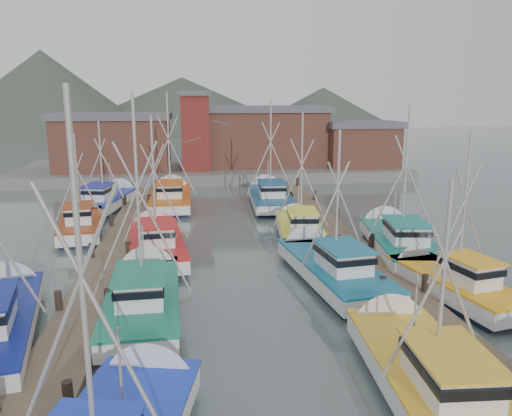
{
  "coord_description": "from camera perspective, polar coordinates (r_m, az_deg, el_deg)",
  "views": [
    {
      "loc": [
        -2.29,
        -22.21,
        9.0
      ],
      "look_at": [
        1.34,
        6.54,
        2.6
      ],
      "focal_mm": 35.0,
      "sensor_mm": 36.0,
      "label": 1
    }
  ],
  "objects": [
    {
      "name": "ground",
      "position": [
        24.07,
        -1.23,
        -9.5
      ],
      "size": [
        260.0,
        260.0,
        0.0
      ],
      "primitive_type": "plane",
      "color": "#4D5D59",
      "rests_on": "ground"
    },
    {
      "name": "quay",
      "position": [
        59.85,
        -4.95,
        4.34
      ],
      "size": [
        44.0,
        16.0,
        1.2
      ],
      "primitive_type": "cube",
      "color": "slate",
      "rests_on": "ground"
    },
    {
      "name": "boat_13",
      "position": [
        43.08,
        1.53,
        1.32
      ],
      "size": [
        4.0,
        10.43,
        9.79
      ],
      "rotation": [
        0.0,
        0.0,
        -0.05
      ],
      "color": "#101D37",
      "rests_on": "ground"
    },
    {
      "name": "shed_center",
      "position": [
        59.94,
        0.78,
        8.33
      ],
      "size": [
        14.84,
        9.54,
        6.9
      ],
      "color": "brown",
      "rests_on": "quay"
    },
    {
      "name": "lookout_tower",
      "position": [
        55.32,
        -6.96,
        8.79
      ],
      "size": [
        3.6,
        3.6,
        8.5
      ],
      "color": "maroon",
      "rests_on": "quay"
    },
    {
      "name": "dock_left",
      "position": [
        28.08,
        -16.57,
        -6.32
      ],
      "size": [
        2.3,
        46.0,
        1.5
      ],
      "color": "brown",
      "rests_on": "ground"
    },
    {
      "name": "boat_10",
      "position": [
        35.94,
        -19.33,
        -1.65
      ],
      "size": [
        3.72,
        8.62,
        7.46
      ],
      "rotation": [
        0.0,
        0.0,
        0.15
      ],
      "color": "#101D37",
      "rests_on": "ground"
    },
    {
      "name": "boat_11",
      "position": [
        31.15,
        15.87,
        -3.51
      ],
      "size": [
        4.5,
        10.23,
        9.61
      ],
      "rotation": [
        0.0,
        0.0,
        -0.15
      ],
      "color": "#101D37",
      "rests_on": "ground"
    },
    {
      "name": "boat_9",
      "position": [
        32.47,
        4.97,
        -2.44
      ],
      "size": [
        3.53,
        8.74,
        8.86
      ],
      "rotation": [
        0.0,
        0.0,
        -0.1
      ],
      "color": "#101D37",
      "rests_on": "ground"
    },
    {
      "name": "boat_1",
      "position": [
        17.07,
        18.68,
        -17.43
      ],
      "size": [
        3.46,
        9.61,
        7.73
      ],
      "rotation": [
        0.0,
        0.0,
        -0.05
      ],
      "color": "#101D37",
      "rests_on": "ground"
    },
    {
      "name": "boat_7",
      "position": [
        24.93,
        21.1,
        -7.91
      ],
      "size": [
        3.87,
        8.14,
        8.23
      ],
      "rotation": [
        0.0,
        0.0,
        0.2
      ],
      "color": "#101D37",
      "rests_on": "ground"
    },
    {
      "name": "boat_4",
      "position": [
        22.36,
        -12.68,
        -9.69
      ],
      "size": [
        4.02,
        9.52,
        10.04
      ],
      "rotation": [
        0.0,
        0.0,
        0.04
      ],
      "color": "#101D37",
      "rests_on": "ground"
    },
    {
      "name": "boat_12",
      "position": [
        43.56,
        -9.71,
        1.27
      ],
      "size": [
        4.25,
        10.42,
        10.49
      ],
      "rotation": [
        0.0,
        0.0,
        0.02
      ],
      "color": "#101D37",
      "rests_on": "ground"
    },
    {
      "name": "boat_5",
      "position": [
        25.61,
        8.34,
        -6.64
      ],
      "size": [
        4.19,
        9.97,
        8.44
      ],
      "rotation": [
        0.0,
        0.0,
        0.13
      ],
      "color": "#101D37",
      "rests_on": "ground"
    },
    {
      "name": "boat_14",
      "position": [
        43.37,
        -16.66,
        0.86
      ],
      "size": [
        4.74,
        10.04,
        8.09
      ],
      "rotation": [
        0.0,
        0.0,
        -0.19
      ],
      "color": "#101D37",
      "rests_on": "ground"
    },
    {
      "name": "boat_8",
      "position": [
        30.08,
        -11.36,
        -3.85
      ],
      "size": [
        4.03,
        9.8,
        8.97
      ],
      "rotation": [
        0.0,
        0.0,
        0.12
      ],
      "color": "#101D37",
      "rests_on": "ground"
    },
    {
      "name": "gull_near",
      "position": [
        21.18,
        -8.37,
        7.63
      ],
      "size": [
        1.55,
        0.64,
        0.24
      ],
      "rotation": [
        0.0,
        0.0,
        0.18
      ],
      "color": "gray",
      "rests_on": "ground"
    },
    {
      "name": "shed_right",
      "position": [
        59.65,
        11.79,
        7.23
      ],
      "size": [
        8.48,
        6.36,
        5.2
      ],
      "color": "brown",
      "rests_on": "quay"
    },
    {
      "name": "dock_right",
      "position": [
        29.21,
        11.77,
        -5.33
      ],
      "size": [
        2.3,
        46.0,
        1.5
      ],
      "color": "brown",
      "rests_on": "ground"
    },
    {
      "name": "gull_far",
      "position": [
        22.53,
        -3.01,
        9.67
      ],
      "size": [
        1.51,
        0.66,
        0.24
      ],
      "rotation": [
        0.0,
        0.0,
        -0.54
      ],
      "color": "gray",
      "rests_on": "ground"
    },
    {
      "name": "shed_left",
      "position": [
        58.06,
        -15.94,
        7.37
      ],
      "size": [
        12.72,
        8.48,
        6.2
      ],
      "color": "brown",
      "rests_on": "quay"
    },
    {
      "name": "distant_hills",
      "position": [
        145.45,
        -11.44,
        8.66
      ],
      "size": [
        175.0,
        140.0,
        42.0
      ],
      "color": "#414A3E",
      "rests_on": "ground"
    }
  ]
}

